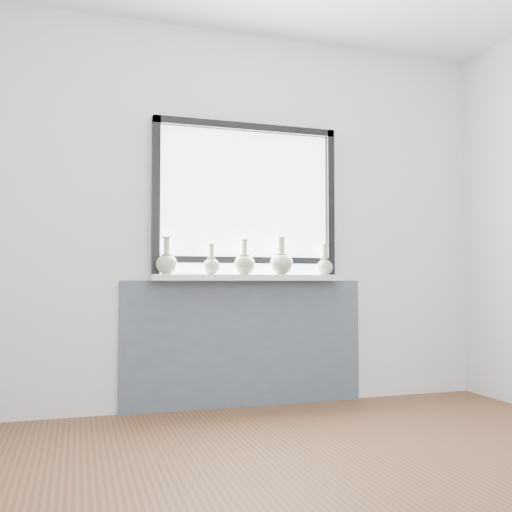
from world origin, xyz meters
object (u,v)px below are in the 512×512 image
object	(u,v)px
windowsill	(249,278)
vase_c	(244,263)
vase_b	(211,264)
vase_d	(281,262)
vase_e	(324,265)
vase_a	(167,262)

from	to	relation	value
windowsill	vase_c	bearing A→B (deg)	-170.61
vase_b	vase_d	xyz separation A→B (m)	(0.49, -0.03, 0.02)
vase_b	vase_c	xyz separation A→B (m)	(0.23, -0.01, 0.01)
vase_c	vase_d	bearing A→B (deg)	-5.08
vase_b	vase_e	distance (m)	0.82
vase_a	vase_b	bearing A→B (deg)	1.81
vase_c	vase_e	size ratio (longest dim) A/B	1.09
vase_b	vase_d	world-z (taller)	vase_d
vase_a	vase_e	world-z (taller)	vase_a
vase_b	vase_d	bearing A→B (deg)	-3.46
windowsill	vase_e	bearing A→B (deg)	0.22
vase_d	vase_c	bearing A→B (deg)	174.92
vase_c	vase_d	size ratio (longest dim) A/B	0.92
vase_a	vase_b	distance (m)	0.30
vase_a	windowsill	bearing A→B (deg)	0.87
vase_d	vase_e	xyz separation A→B (m)	(0.34, 0.03, -0.02)
vase_b	vase_c	size ratio (longest dim) A/B	0.85
vase_e	vase_a	bearing A→B (deg)	-179.45
vase_a	vase_b	size ratio (longest dim) A/B	1.20
vase_d	windowsill	bearing A→B (deg)	172.75
vase_c	vase_e	xyz separation A→B (m)	(0.59, 0.01, -0.01)
vase_c	vase_b	bearing A→B (deg)	178.37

